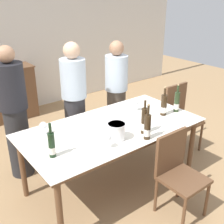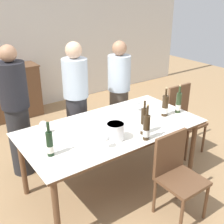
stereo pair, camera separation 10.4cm
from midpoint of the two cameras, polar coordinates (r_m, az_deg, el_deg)
The scene contains 18 objects.
ground_plane at distance 3.59m, azimuth 0.85°, elevation -14.20°, with size 12.00×12.00×0.00m, color #A37F56.
back_wall at distance 5.55m, azimuth -18.09°, elevation 14.25°, with size 8.00×0.10×2.80m.
sideboard_cabinet at distance 5.38m, azimuth -20.05°, elevation 3.53°, with size 1.17×0.46×0.96m.
dining_table at distance 3.20m, azimuth 0.93°, elevation -4.00°, with size 2.04×1.06×0.78m.
ice_bucket at distance 2.87m, azimuth 1.75°, elevation -3.90°, with size 0.19×0.19×0.18m.
wine_bottle_0 at distance 3.46m, azimuth 11.57°, elevation 1.12°, with size 0.08×0.08×0.36m.
wine_bottle_1 at distance 2.64m, azimuth -11.43°, elevation -6.42°, with size 0.06×0.06×0.34m.
wine_bottle_2 at distance 2.88m, azimuth 8.05°, elevation -3.25°, with size 0.07×0.07×0.39m.
wine_bottle_3 at distance 2.99m, azimuth 7.48°, elevation -2.06°, with size 0.07×0.07×0.38m.
wine_bottle_4 at distance 3.59m, azimuth 14.15°, elevation 1.76°, with size 0.07×0.07×0.36m.
wine_glass_0 at distance 3.55m, azimuth 5.91°, elevation 1.87°, with size 0.08×0.08×0.16m.
wine_glass_1 at distance 2.71m, azimuth -0.12°, elevation -5.36°, with size 0.07×0.07×0.15m.
wine_glass_2 at distance 3.06m, azimuth -12.86°, elevation -2.58°, with size 0.08×0.08×0.15m.
chair_near_front at distance 3.00m, azimuth 13.92°, elevation -11.50°, with size 0.42×0.42×0.90m.
chair_right_end at distance 4.17m, azimuth 14.86°, elevation -0.54°, with size 0.42×0.42×0.96m.
person_host at distance 3.56m, azimuth -18.00°, elevation -0.28°, with size 0.33×0.33×1.65m.
person_guest_left at distance 3.76m, azimuth -6.46°, elevation 1.83°, with size 0.33×0.33×1.62m.
person_guest_right at distance 4.17m, azimuth 2.14°, elevation 3.66°, with size 0.33×0.33×1.56m.
Camera 2 is at (-1.65, -2.30, 2.21)m, focal length 45.00 mm.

